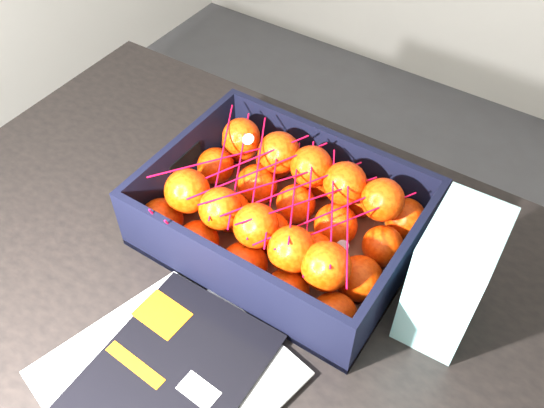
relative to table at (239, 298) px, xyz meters
The scene contains 7 objects.
room_shell 0.68m from the table, ahead, with size 3.54×3.54×2.50m.
table is the anchor object (origin of this frame).
magazine_stack 0.24m from the table, 80.17° to the right, with size 0.35×0.33×0.02m.
produce_crate 0.17m from the table, 71.76° to the left, with size 0.42×0.32×0.12m.
clementine_heap 0.19m from the table, 70.20° to the left, with size 0.40×0.30×0.13m.
mesh_net 0.23m from the table, 74.34° to the left, with size 0.35×0.28×0.09m.
retail_carton 0.38m from the table, 16.07° to the left, with size 0.09×0.14×0.21m, color white.
Camera 1 is at (0.05, -0.40, 1.52)m, focal length 38.53 mm.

